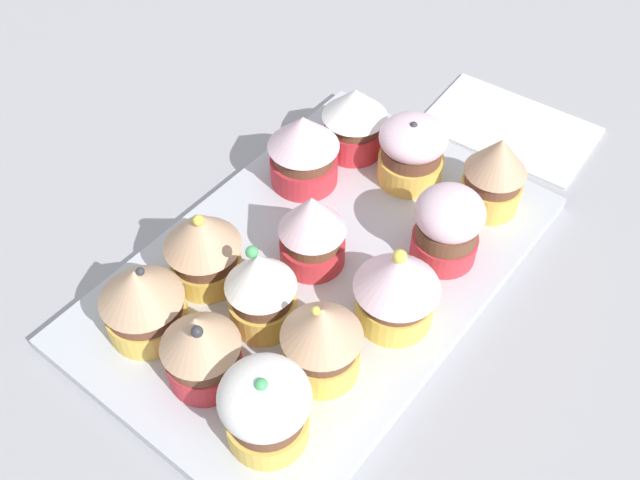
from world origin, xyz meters
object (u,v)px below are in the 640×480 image
cupcake_2 (203,246)px  cupcake_5 (311,231)px  cupcake_9 (448,226)px  napkin (510,126)px  baking_tray (320,268)px  cupcake_4 (412,150)px  cupcake_8 (495,173)px  cupcake_1 (304,149)px  cupcake_10 (397,286)px  cupcake_11 (322,339)px  cupcake_7 (206,351)px  cupcake_0 (355,119)px  cupcake_12 (266,407)px  cupcake_3 (142,300)px  cupcake_6 (258,286)px

cupcake_2 → cupcake_5: bearing=139.4°
cupcake_9 → napkin: cupcake_9 is taller
baking_tray → cupcake_4: size_ratio=5.91×
cupcake_2 → cupcake_8: (-21.23, 13.73, -0.03)cm
cupcake_1 → cupcake_10: 16.86cm
cupcake_2 → cupcake_10: bearing=113.3°
cupcake_11 → napkin: cupcake_11 is taller
cupcake_7 → cupcake_9: cupcake_7 is taller
baking_tray → cupcake_7: (13.33, 0.47, 4.23)cm
cupcake_5 → cupcake_9: size_ratio=1.03×
cupcake_5 → cupcake_7: (13.14, 1.26, -0.07)cm
cupcake_2 → napkin: size_ratio=0.48×
cupcake_1 → cupcake_5: same height
cupcake_2 → cupcake_0: bearing=-180.0°
cupcake_11 → cupcake_12: bearing=3.0°
cupcake_0 → cupcake_3: (26.14, -0.02, -0.11)cm
cupcake_5 → cupcake_2: bearing=-40.6°
cupcake_10 → napkin: size_ratio=0.48×
cupcake_6 → cupcake_7: bearing=7.0°
cupcake_5 → cupcake_8: size_ratio=0.97×
cupcake_4 → cupcake_5: (13.33, -0.77, 0.42)cm
cupcake_0 → cupcake_3: 26.14cm
cupcake_8 → cupcake_9: bearing=-0.3°
cupcake_2 → cupcake_5: cupcake_2 is taller
cupcake_2 → cupcake_12: 14.80cm
cupcake_2 → cupcake_11: size_ratio=1.03×
cupcake_3 → cupcake_12: size_ratio=0.96×
cupcake_5 → cupcake_7: 13.20cm
cupcake_6 → baking_tray: bearing=177.5°
cupcake_3 → cupcake_8: 30.82cm
baking_tray → cupcake_4: bearing=-179.9°
cupcake_0 → cupcake_4: (-0.01, 6.32, -0.30)cm
cupcake_4 → cupcake_7: 26.48cm
cupcake_1 → cupcake_3: cupcake_1 is taller
cupcake_3 → napkin: cupcake_3 is taller
baking_tray → cupcake_5: 4.37cm
cupcake_4 → cupcake_5: bearing=-3.3°
cupcake_1 → cupcake_4: (-6.17, 7.33, -0.44)cm
cupcake_8 → cupcake_12: 28.57cm
cupcake_2 → napkin: cupcake_2 is taller
cupcake_5 → cupcake_12: bearing=27.9°
cupcake_12 → baking_tray: bearing=-155.0°
cupcake_0 → napkin: bearing=143.7°
baking_tray → cupcake_12: size_ratio=5.36×
cupcake_12 → cupcake_0: bearing=-154.6°
cupcake_5 → cupcake_9: (-7.31, 8.15, -0.10)cm
cupcake_0 → cupcake_11: bearing=31.1°
baking_tray → cupcake_11: 10.75cm
cupcake_9 → cupcake_5: bearing=-48.1°
cupcake_10 → cupcake_12: (13.39, -1.20, -0.20)cm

